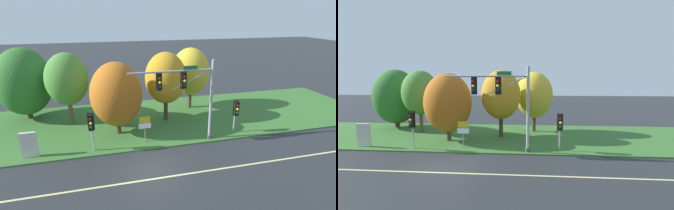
% 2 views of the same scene
% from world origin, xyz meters
% --- Properties ---
extents(ground_plane, '(160.00, 160.00, 0.00)m').
position_xyz_m(ground_plane, '(0.00, 0.00, 0.00)').
color(ground_plane, '#282B2D').
extents(lane_stripe, '(36.00, 0.16, 0.01)m').
position_xyz_m(lane_stripe, '(0.00, -1.20, 0.00)').
color(lane_stripe, beige).
rests_on(lane_stripe, ground).
extents(grass_verge, '(48.00, 11.50, 0.10)m').
position_xyz_m(grass_verge, '(0.00, 8.25, 0.05)').
color(grass_verge, '#386B2D').
rests_on(grass_verge, ground).
extents(traffic_signal_mast, '(6.61, 0.49, 6.50)m').
position_xyz_m(traffic_signal_mast, '(3.66, 3.07, 4.34)').
color(traffic_signal_mast, '#9EA0A5').
rests_on(traffic_signal_mast, grass_verge).
extents(pedestrian_signal_near_kerb, '(0.46, 0.55, 3.03)m').
position_xyz_m(pedestrian_signal_near_kerb, '(-3.74, 3.13, 2.29)').
color(pedestrian_signal_near_kerb, '#9EA0A5').
rests_on(pedestrian_signal_near_kerb, grass_verge).
extents(pedestrian_signal_further_along, '(0.46, 0.55, 2.91)m').
position_xyz_m(pedestrian_signal_further_along, '(7.96, 3.44, 2.18)').
color(pedestrian_signal_further_along, '#9EA0A5').
rests_on(pedestrian_signal_further_along, grass_verge).
extents(route_sign_post, '(0.97, 0.08, 2.22)m').
position_xyz_m(route_sign_post, '(0.25, 3.72, 1.56)').
color(route_sign_post, slate).
rests_on(route_sign_post, grass_verge).
extents(tree_nearest_road, '(5.09, 5.09, 6.83)m').
position_xyz_m(tree_nearest_road, '(-9.85, 11.45, 3.74)').
color(tree_nearest_road, '#423021').
rests_on(tree_nearest_road, grass_verge).
extents(tree_left_of_mast, '(3.73, 3.73, 6.58)m').
position_xyz_m(tree_left_of_mast, '(-5.74, 9.01, 4.33)').
color(tree_left_of_mast, brown).
rests_on(tree_left_of_mast, grass_verge).
extents(tree_behind_signpost, '(4.27, 4.27, 6.15)m').
position_xyz_m(tree_behind_signpost, '(-1.68, 5.88, 3.57)').
color(tree_behind_signpost, '#4C3823').
rests_on(tree_behind_signpost, grass_verge).
extents(tree_mid_verge, '(3.80, 3.80, 6.50)m').
position_xyz_m(tree_mid_verge, '(2.94, 7.75, 4.21)').
color(tree_mid_verge, '#423021').
rests_on(tree_mid_verge, grass_verge).
extents(tree_tall_centre, '(3.96, 3.96, 6.42)m').
position_xyz_m(tree_tall_centre, '(6.27, 10.51, 4.03)').
color(tree_tall_centre, '#4C3823').
rests_on(tree_tall_centre, grass_verge).
extents(info_kiosk, '(1.10, 0.24, 1.90)m').
position_xyz_m(info_kiosk, '(-8.11, 3.48, 1.04)').
color(info_kiosk, beige).
rests_on(info_kiosk, grass_verge).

